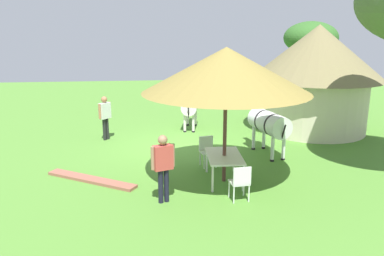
# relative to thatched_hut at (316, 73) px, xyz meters

# --- Properties ---
(ground_plane) EXTENTS (36.00, 36.00, 0.00)m
(ground_plane) POSITION_rel_thatched_hut_xyz_m (1.91, -5.63, -2.34)
(ground_plane) COLOR #4E832F
(thatched_hut) EXTENTS (5.15, 5.15, 4.19)m
(thatched_hut) POSITION_rel_thatched_hut_xyz_m (0.00, 0.00, 0.00)
(thatched_hut) COLOR beige
(thatched_hut) RESTS_ON ground_plane
(shade_umbrella) EXTENTS (4.36, 4.36, 3.61)m
(shade_umbrella) POSITION_rel_thatched_hut_xyz_m (4.99, -4.62, 0.69)
(shade_umbrella) COLOR #56312B
(shade_umbrella) RESTS_ON ground_plane
(patio_dining_table) EXTENTS (1.57, 0.98, 0.74)m
(patio_dining_table) POSITION_rel_thatched_hut_xyz_m (4.99, -4.62, -1.67)
(patio_dining_table) COLOR white
(patio_dining_table) RESTS_ON ground_plane
(patio_chair_near_hut) EXTENTS (0.50, 0.52, 0.90)m
(patio_chair_near_hut) POSITION_rel_thatched_hut_xyz_m (3.72, -4.90, -1.81)
(patio_chair_near_hut) COLOR silver
(patio_chair_near_hut) RESTS_ON ground_plane
(patio_chair_east_end) EXTENTS (0.47, 0.48, 0.90)m
(patio_chair_east_end) POSITION_rel_thatched_hut_xyz_m (6.28, -4.48, -1.81)
(patio_chair_east_end) COLOR silver
(patio_chair_east_end) RESTS_ON ground_plane
(guest_beside_umbrella) EXTENTS (0.35, 0.57, 1.67)m
(guest_beside_umbrella) POSITION_rel_thatched_hut_xyz_m (6.13, -6.31, -1.33)
(guest_beside_umbrella) COLOR black
(guest_beside_umbrella) RESTS_ON ground_plane
(standing_watcher) EXTENTS (0.47, 0.44, 1.64)m
(standing_watcher) POSITION_rel_thatched_hut_xyz_m (0.51, -8.23, -1.35)
(standing_watcher) COLOR black
(standing_watcher) RESTS_ON ground_plane
(zebra_nearest_camera) EXTENTS (2.08, 0.89, 1.52)m
(zebra_nearest_camera) POSITION_rel_thatched_hut_xyz_m (-0.80, -4.92, -1.36)
(zebra_nearest_camera) COLOR silver
(zebra_nearest_camera) RESTS_ON ground_plane
(zebra_by_umbrella) EXTENTS (2.34, 1.04, 1.60)m
(zebra_by_umbrella) POSITION_rel_thatched_hut_xyz_m (2.85, -2.77, -1.27)
(zebra_by_umbrella) COLOR silver
(zebra_by_umbrella) RESTS_ON ground_plane
(acacia_tree_left_background) EXTENTS (2.74, 2.74, 4.38)m
(acacia_tree_left_background) POSITION_rel_thatched_hut_xyz_m (-4.90, 1.73, 1.20)
(acacia_tree_left_background) COLOR #4C4B2E
(acacia_tree_left_background) RESTS_ON ground_plane
(brick_patio_kerb) EXTENTS (1.79, 2.56, 0.08)m
(brick_patio_kerb) POSITION_rel_thatched_hut_xyz_m (4.59, -8.24, -2.30)
(brick_patio_kerb) COLOR #945645
(brick_patio_kerb) RESTS_ON ground_plane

